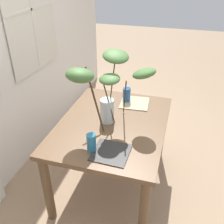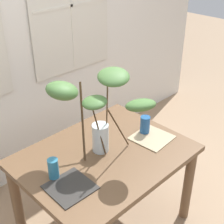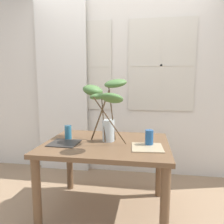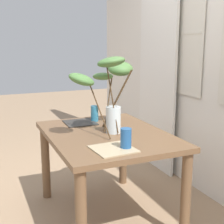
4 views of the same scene
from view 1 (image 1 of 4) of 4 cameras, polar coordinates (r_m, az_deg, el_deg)
name	(u,v)px [view 1 (image 1 of 4)]	position (r m, az deg, el deg)	size (l,w,h in m)	color
ground	(112,182)	(2.73, 0.11, -15.34)	(14.00, 14.00, 0.00)	#9E7F60
dining_table	(113,133)	(2.32, 0.12, -4.79)	(1.21, 0.93, 0.74)	brown
vase_with_branches	(108,81)	(2.04, -0.98, 6.89)	(0.58, 0.71, 0.64)	silver
drinking_glass_blue_left	(91,143)	(1.91, -4.65, -6.88)	(0.07, 0.07, 0.15)	teal
drinking_glass_blue_right	(127,95)	(2.56, 3.31, 3.83)	(0.08, 0.08, 0.15)	#235693
plate_square_left	(111,152)	(1.92, -0.24, -9.03)	(0.27, 0.27, 0.01)	#2D2B28
plate_square_right	(135,103)	(2.56, 5.10, 2.04)	(0.28, 0.28, 0.01)	tan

